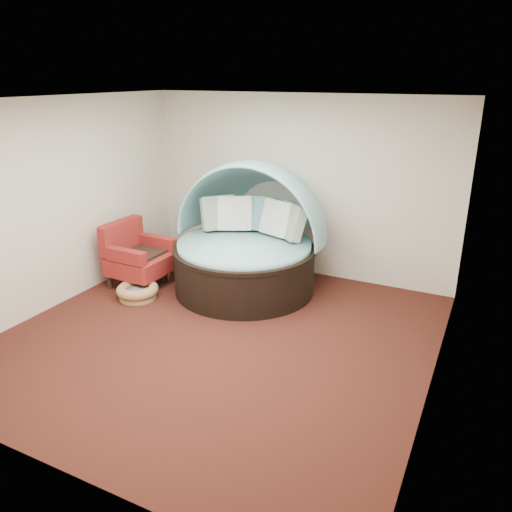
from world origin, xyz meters
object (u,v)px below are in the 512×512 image
at_px(red_armchair, 137,256).
at_px(side_table, 143,264).
at_px(canopy_daybed, 248,231).
at_px(pet_basket, 138,291).

xyz_separation_m(red_armchair, side_table, (0.10, 0.01, -0.11)).
bearing_deg(canopy_daybed, side_table, -159.90).
distance_m(pet_basket, red_armchair, 0.64).
distance_m(canopy_daybed, pet_basket, 1.82).
bearing_deg(canopy_daybed, pet_basket, -142.61).
height_order(red_armchair, side_table, red_armchair).
bearing_deg(pet_basket, canopy_daybed, 40.97).
height_order(canopy_daybed, side_table, canopy_daybed).
height_order(pet_basket, side_table, side_table).
distance_m(canopy_daybed, side_table, 1.69).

